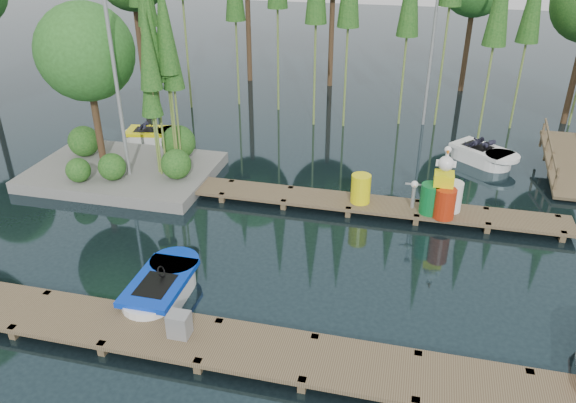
% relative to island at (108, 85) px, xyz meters
% --- Properties ---
extents(ground_plane, '(90.00, 90.00, 0.00)m').
position_rel_island_xyz_m(ground_plane, '(6.30, -3.29, -3.18)').
color(ground_plane, '#1A2B31').
extents(near_dock, '(18.00, 1.50, 0.50)m').
position_rel_island_xyz_m(near_dock, '(6.30, -7.79, -2.95)').
color(near_dock, brown).
rests_on(near_dock, ground).
extents(far_dock, '(15.00, 1.20, 0.50)m').
position_rel_island_xyz_m(far_dock, '(7.30, -0.79, -2.95)').
color(far_dock, brown).
rests_on(far_dock, ground).
extents(island, '(6.20, 4.20, 6.75)m').
position_rel_island_xyz_m(island, '(0.00, 0.00, 0.00)').
color(island, slate).
rests_on(island, ground).
extents(lamp_island, '(0.30, 0.30, 7.25)m').
position_rel_island_xyz_m(lamp_island, '(0.80, -0.79, 1.08)').
color(lamp_island, gray).
rests_on(lamp_island, ground).
extents(lamp_rear, '(0.30, 0.30, 7.25)m').
position_rel_island_xyz_m(lamp_rear, '(10.30, 7.71, 1.08)').
color(lamp_rear, gray).
rests_on(lamp_rear, ground).
extents(ramp, '(1.50, 3.94, 1.49)m').
position_rel_island_xyz_m(ramp, '(15.30, 3.21, -2.60)').
color(ramp, brown).
rests_on(ramp, ground).
extents(boat_blue, '(1.24, 2.72, 0.91)m').
position_rel_island_xyz_m(boat_blue, '(4.55, -6.35, -2.92)').
color(boat_blue, white).
rests_on(boat_blue, ground).
extents(boat_yellow_far, '(2.62, 1.54, 1.23)m').
position_rel_island_xyz_m(boat_yellow_far, '(-0.22, 3.02, -2.92)').
color(boat_yellow_far, white).
rests_on(boat_yellow_far, ground).
extents(boat_white_far, '(2.81, 2.61, 1.26)m').
position_rel_island_xyz_m(boat_white_far, '(12.51, 4.03, -2.90)').
color(boat_white_far, white).
rests_on(boat_white_far, ground).
extents(utility_cabinet, '(0.45, 0.38, 0.55)m').
position_rel_island_xyz_m(utility_cabinet, '(5.66, -7.79, -2.61)').
color(utility_cabinet, gray).
rests_on(utility_cabinet, near_dock).
extents(yellow_barrel, '(0.60, 0.60, 0.90)m').
position_rel_island_xyz_m(yellow_barrel, '(8.60, -0.79, -2.43)').
color(yellow_barrel, yellow).
rests_on(yellow_barrel, far_dock).
extents(drum_cluster, '(1.22, 1.12, 2.11)m').
position_rel_island_xyz_m(drum_cluster, '(11.02, -0.95, -2.26)').
color(drum_cluster, '#0B6A2B').
rests_on(drum_cluster, far_dock).
extents(seagull_post, '(0.55, 0.30, 0.89)m').
position_rel_island_xyz_m(seagull_post, '(10.19, -0.79, -2.29)').
color(seagull_post, gray).
rests_on(seagull_post, far_dock).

